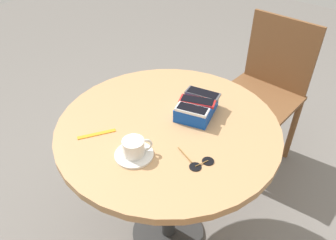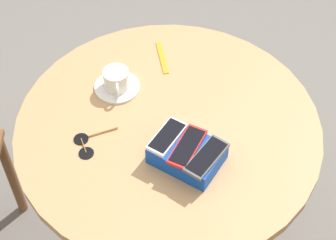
# 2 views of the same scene
# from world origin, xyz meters

# --- Properties ---
(ground_plane) EXTENTS (8.00, 8.00, 0.00)m
(ground_plane) POSITION_xyz_m (0.00, 0.00, 0.00)
(ground_plane) COLOR slate
(round_table) EXTENTS (0.86, 0.86, 0.73)m
(round_table) POSITION_xyz_m (0.00, 0.00, 0.61)
(round_table) COLOR #2D2D2D
(round_table) RESTS_ON ground_plane
(phone_box) EXTENTS (0.21, 0.17, 0.05)m
(phone_box) POSITION_xyz_m (-0.12, 0.04, 0.76)
(phone_box) COLOR #0F42AD
(phone_box) RESTS_ON round_table
(phone_gray) EXTENTS (0.08, 0.15, 0.01)m
(phone_gray) POSITION_xyz_m (-0.18, 0.03, 0.79)
(phone_gray) COLOR #515156
(phone_gray) RESTS_ON phone_box
(phone_red) EXTENTS (0.10, 0.15, 0.01)m
(phone_red) POSITION_xyz_m (-0.13, 0.05, 0.79)
(phone_red) COLOR red
(phone_red) RESTS_ON phone_box
(phone_white) EXTENTS (0.09, 0.13, 0.01)m
(phone_white) POSITION_xyz_m (-0.07, 0.06, 0.79)
(phone_white) COLOR silver
(phone_white) RESTS_ON phone_box
(saucer) EXTENTS (0.13, 0.13, 0.01)m
(saucer) POSITION_xyz_m (0.21, 0.02, 0.74)
(saucer) COLOR silver
(saucer) RESTS_ON round_table
(coffee_cup) EXTENTS (0.10, 0.08, 0.06)m
(coffee_cup) POSITION_xyz_m (0.20, 0.02, 0.77)
(coffee_cup) COLOR silver
(coffee_cup) RESTS_ON saucer
(lanyard_strap) EXTENTS (0.13, 0.09, 0.00)m
(lanyard_strap) POSITION_xyz_m (0.21, -0.17, 0.73)
(lanyard_strap) COLOR orange
(lanyard_strap) RESTS_ON round_table
(sunglasses) EXTENTS (0.09, 0.14, 0.01)m
(sunglasses) POSITION_xyz_m (0.10, 0.21, 0.73)
(sunglasses) COLOR black
(sunglasses) RESTS_ON round_table
(chair_far_side) EXTENTS (0.44, 0.44, 0.88)m
(chair_far_side) POSITION_xyz_m (-0.82, 0.05, 0.47)
(chair_far_side) COLOR brown
(chair_far_side) RESTS_ON ground_plane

